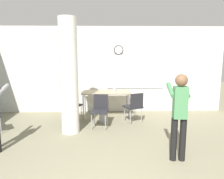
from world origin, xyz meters
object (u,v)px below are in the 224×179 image
(person_playing_side, at_px, (179,110))
(chair_table_front, at_px, (100,108))
(chair_table_right, at_px, (134,105))
(folding_table, at_px, (106,94))
(chair_table_left, at_px, (71,104))
(bottle_on_table, at_px, (114,88))

(person_playing_side, bearing_deg, chair_table_front, 128.68)
(chair_table_front, relative_size, chair_table_right, 1.00)
(folding_table, xyz_separation_m, chair_table_front, (-0.17, -0.99, -0.21))
(folding_table, distance_m, chair_table_left, 1.13)
(chair_table_front, height_order, person_playing_side, person_playing_side)
(chair_table_front, distance_m, chair_table_right, 1.01)
(chair_table_front, bearing_deg, chair_table_right, 18.68)
(chair_table_right, height_order, person_playing_side, person_playing_side)
(bottle_on_table, relative_size, chair_table_front, 0.34)
(chair_table_front, xyz_separation_m, chair_table_right, (0.96, 0.32, 0.00))
(folding_table, relative_size, chair_table_right, 1.70)
(bottle_on_table, height_order, person_playing_side, person_playing_side)
(folding_table, relative_size, bottle_on_table, 4.99)
(chair_table_front, bearing_deg, chair_table_left, 147.14)
(bottle_on_table, distance_m, chair_table_front, 1.14)
(bottle_on_table, xyz_separation_m, chair_table_right, (0.54, -0.66, -0.38))
(chair_table_front, bearing_deg, person_playing_side, -51.32)
(bottle_on_table, height_order, chair_table_right, bottle_on_table)
(chair_table_front, distance_m, chair_table_left, 1.01)
(chair_table_right, bearing_deg, folding_table, 139.79)
(chair_table_right, distance_m, person_playing_side, 2.27)
(folding_table, xyz_separation_m, chair_table_right, (0.79, -0.67, -0.21))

